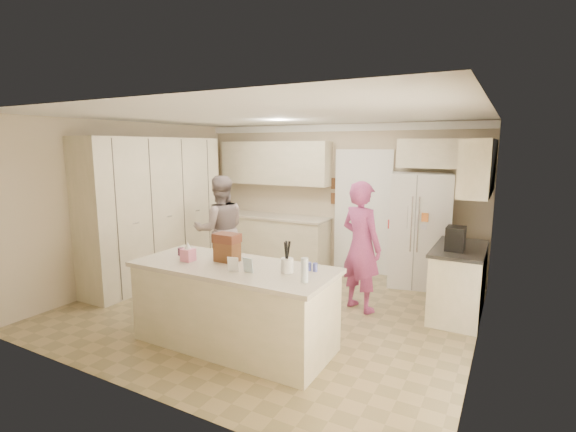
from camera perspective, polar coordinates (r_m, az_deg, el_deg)
The scene contains 41 objects.
floor at distance 5.92m, azimuth -2.53°, elevation -12.55°, with size 5.20×4.60×0.02m, color #937E55.
ceiling at distance 5.50m, azimuth -2.74°, elevation 13.66°, with size 5.20×4.60×0.02m, color white.
wall_back at distance 7.61m, azimuth 6.41°, elevation 2.58°, with size 5.20×0.02×2.60m, color #C8B596.
wall_front at distance 3.82m, azimuth -20.93°, elevation -4.97°, with size 5.20×0.02×2.60m, color #C8B596.
wall_left at distance 7.25m, azimuth -20.59°, elevation 1.68°, with size 0.02×4.60×2.60m, color #C8B596.
wall_right at distance 4.78m, azimuth 25.24°, elevation -2.40°, with size 0.02×4.60×2.60m, color #C8B596.
crown_back at distance 7.51m, azimuth 6.44°, elevation 11.89°, with size 5.20×0.08×0.12m, color white.
pantry_bank at distance 7.17m, azimuth -17.70°, elevation 0.75°, with size 0.60×2.60×2.35m, color beige.
back_base_cab at distance 7.99m, azimuth -2.23°, elevation -3.29°, with size 2.20×0.60×0.88m, color beige.
back_countertop at distance 7.89m, azimuth -2.29°, elevation -0.05°, with size 2.24×0.63×0.04m, color beige.
back_upper_cab at distance 7.90m, azimuth -1.83°, elevation 7.26°, with size 2.20×0.35×0.80m, color beige.
doorway_opening at distance 7.43m, azimuth 10.21°, elevation 0.37°, with size 0.90×0.06×2.10m, color black.
doorway_casing at distance 7.40m, azimuth 10.13°, elevation 0.34°, with size 1.02×0.03×2.22m, color white.
wall_frame_upper at distance 7.54m, azimuth 6.47°, elevation 4.43°, with size 0.15×0.02×0.20m, color brown.
wall_frame_lower at distance 7.57m, azimuth 6.43°, elevation 2.39°, with size 0.15×0.02×0.20m, color brown.
refrigerator at distance 6.94m, azimuth 17.52°, elevation -1.82°, with size 0.90×0.70×1.80m, color white.
fridge_seam at distance 6.60m, azimuth 16.92°, elevation -2.36°, with size 0.01×0.02×1.78m, color gray.
fridge_dispenser at distance 6.59m, azimuth 15.13°, elevation -0.08°, with size 0.22×0.03×0.35m, color black.
fridge_handle_l at distance 6.57m, azimuth 16.53°, elevation -1.07°, with size 0.02×0.02×0.85m, color silver.
fridge_handle_r at distance 6.55m, azimuth 17.38°, elevation -1.14°, with size 0.02×0.02×0.85m, color silver.
over_fridge_cab at distance 6.92m, azimuth 18.82°, elevation 8.09°, with size 0.95×0.35×0.45m, color beige.
right_base_cab at distance 5.99m, azimuth 22.27°, elevation -8.44°, with size 0.60×1.20×0.88m, color beige.
right_countertop at distance 5.87m, azimuth 22.45°, elevation -4.14°, with size 0.63×1.24×0.04m, color #2D2B28.
right_upper_cab at distance 5.91m, azimuth 24.62°, elevation 6.12°, with size 0.35×1.50×0.70m, color beige.
coffee_maker at distance 5.64m, azimuth 21.93°, elevation -2.87°, with size 0.22×0.28×0.30m, color black.
island_base at distance 4.80m, azimuth -7.41°, elevation -12.25°, with size 2.20×0.90×0.88m, color beige.
island_top at distance 4.65m, azimuth -7.53°, elevation -6.98°, with size 2.28×0.96×0.05m, color beige.
utensil_crock at distance 4.32m, azimuth -0.13°, elevation -6.78°, with size 0.13×0.13×0.15m, color white.
tissue_box at distance 4.88m, azimuth -13.50°, elevation -5.19°, with size 0.13×0.13×0.14m, color pink.
tissue_plume at distance 4.86m, azimuth -13.55°, elevation -3.94°, with size 0.08×0.08×0.08m, color white.
dollhouse_body at distance 4.77m, azimuth -8.32°, elevation -4.87°, with size 0.26×0.18×0.22m, color brown.
dollhouse_roof at distance 4.74m, azimuth -8.37°, elevation -2.99°, with size 0.28×0.20×0.10m, color #592D1E.
jam_jar at distance 5.16m, azimuth -14.45°, elevation -4.72°, with size 0.07×0.07×0.09m, color #59263F.
greeting_card_a at distance 4.38m, azimuth -7.51°, elevation -6.59°, with size 0.12×0.01×0.16m, color white.
greeting_card_b at distance 4.33m, azimuth -5.50°, elevation -6.71°, with size 0.12×0.01×0.16m, color silver.
water_bottle at distance 4.01m, azimuth 2.29°, elevation -7.44°, with size 0.07×0.07×0.24m, color silver.
shaker_salt at distance 4.40m, azimuth 2.90°, elevation -6.89°, with size 0.05×0.05×0.09m, color #444BA5.
shaker_pepper at distance 4.37m, azimuth 3.73°, elevation -7.01°, with size 0.05×0.05×0.09m, color #444BA5.
teen_boy at distance 6.85m, azimuth -9.24°, elevation -1.85°, with size 0.85×0.66×1.75m, color #9B9593.
teen_girl at distance 5.70m, azimuth 9.96°, elevation -4.10°, with size 0.64×0.42×1.77m, color #C55496.
fridge_magnets at distance 6.59m, azimuth 16.90°, elevation -2.38°, with size 0.76×0.02×1.44m, color tan, non-canonical shape.
Camera 1 is at (2.84, -4.69, 2.22)m, focal length 26.00 mm.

